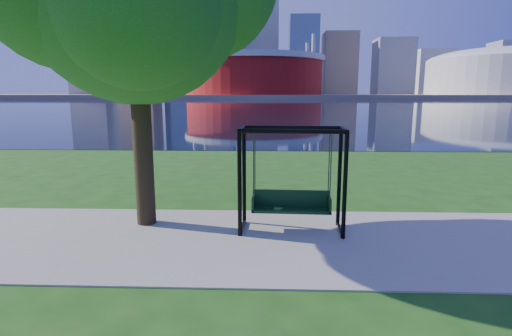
{
  "coord_description": "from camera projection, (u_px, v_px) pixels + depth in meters",
  "views": [
    {
      "loc": [
        0.16,
        -8.0,
        2.89
      ],
      "look_at": [
        -0.14,
        0.0,
        1.39
      ],
      "focal_mm": 28.0,
      "sensor_mm": 36.0,
      "label": 1
    }
  ],
  "objects": [
    {
      "name": "skyline",
      "position": [
        266.0,
        51.0,
        315.59
      ],
      "size": [
        392.0,
        66.0,
        96.5
      ],
      "color": "gray",
      "rests_on": "far_bank"
    },
    {
      "name": "far_bank",
      "position": [
        271.0,
        96.0,
        308.74
      ],
      "size": [
        900.0,
        228.0,
        2.0
      ],
      "primitive_type": "cube",
      "color": "#937F60",
      "rests_on": "ground"
    },
    {
      "name": "arena",
      "position": [
        503.0,
        70.0,
        231.4
      ],
      "size": [
        84.0,
        84.0,
        26.56
      ],
      "color": "beige",
      "rests_on": "far_bank"
    },
    {
      "name": "path",
      "position": [
        262.0,
        241.0,
        7.9
      ],
      "size": [
        120.0,
        4.0,
        0.03
      ],
      "primitive_type": "cube",
      "color": "#9E937F",
      "rests_on": "ground"
    },
    {
      "name": "swing",
      "position": [
        292.0,
        182.0,
        8.31
      ],
      "size": [
        2.19,
        1.02,
        2.21
      ],
      "rotation": [
        0.0,
        0.0,
        -0.04
      ],
      "color": "black",
      "rests_on": "ground"
    },
    {
      "name": "river",
      "position": [
        270.0,
        104.0,
        108.57
      ],
      "size": [
        900.0,
        180.0,
        0.02
      ],
      "primitive_type": "cube",
      "color": "black",
      "rests_on": "ground"
    },
    {
      "name": "ground",
      "position": [
        262.0,
        233.0,
        8.4
      ],
      "size": [
        900.0,
        900.0,
        0.0
      ],
      "primitive_type": "plane",
      "color": "#1E5114",
      "rests_on": "ground"
    },
    {
      "name": "stadium",
      "position": [
        254.0,
        74.0,
        236.92
      ],
      "size": [
        83.0,
        83.0,
        32.0
      ],
      "color": "maroon",
      "rests_on": "far_bank"
    }
  ]
}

